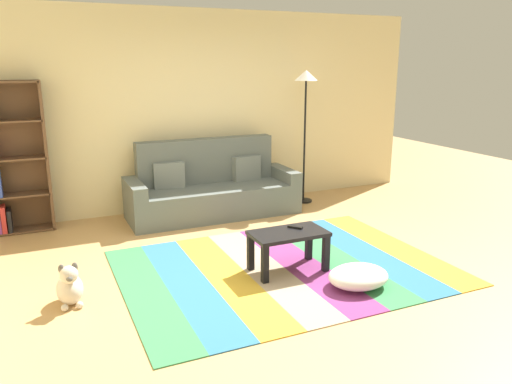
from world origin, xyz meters
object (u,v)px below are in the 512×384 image
(couch, at_px, (212,190))
(dog, at_px, (70,287))
(coffee_table, at_px, (288,240))
(tv_remote, at_px, (295,227))
(standing_lamp, at_px, (306,93))
(pouf, at_px, (358,276))

(couch, xyz_separation_m, dog, (-1.97, -1.98, -0.18))
(coffee_table, relative_size, tv_remote, 4.94)
(coffee_table, xyz_separation_m, dog, (-2.02, 0.14, -0.17))
(standing_lamp, distance_m, tv_remote, 2.71)
(coffee_table, bearing_deg, standing_lamp, 57.18)
(dog, relative_size, standing_lamp, 0.21)
(dog, distance_m, standing_lamp, 4.21)
(tv_remote, bearing_deg, couch, 54.51)
(pouf, height_order, dog, dog)
(dog, height_order, standing_lamp, standing_lamp)
(standing_lamp, bearing_deg, tv_remote, -121.49)
(couch, relative_size, pouf, 3.93)
(dog, bearing_deg, tv_remote, -1.96)
(couch, xyz_separation_m, standing_lamp, (1.44, 0.04, 1.25))
(coffee_table, xyz_separation_m, pouf, (0.42, -0.59, -0.22))
(couch, height_order, coffee_table, couch)
(couch, distance_m, dog, 2.80)
(standing_lamp, height_order, tv_remote, standing_lamp)
(couch, distance_m, tv_remote, 2.06)
(coffee_table, bearing_deg, tv_remote, 31.87)
(pouf, bearing_deg, couch, 99.65)
(tv_remote, bearing_deg, pouf, -105.37)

